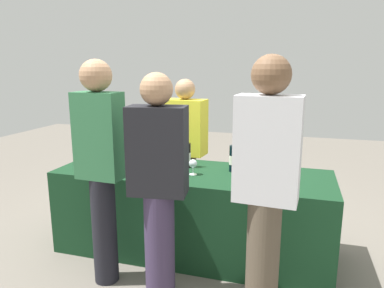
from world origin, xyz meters
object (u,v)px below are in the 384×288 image
(wine_bottle_3, at_px, (171,155))
(wine_glass_2, at_px, (193,164))
(wine_bottle_1, at_px, (139,150))
(wine_bottle_5, at_px, (234,158))
(wine_bottle_4, at_px, (187,155))
(guest_0, at_px, (101,163))
(wine_glass_0, at_px, (114,159))
(wine_glass_3, at_px, (245,170))
(guest_2, at_px, (266,185))
(server_pouring, at_px, (185,148))
(wine_glass_1, at_px, (157,161))
(wine_bottle_2, at_px, (154,151))
(guest_1, at_px, (158,182))
(wine_glass_4, at_px, (270,173))
(wine_bottle_0, at_px, (125,149))

(wine_bottle_3, height_order, wine_glass_2, wine_bottle_3)
(wine_bottle_1, height_order, wine_bottle_5, wine_bottle_5)
(wine_bottle_3, bearing_deg, wine_bottle_4, 15.49)
(wine_bottle_5, distance_m, guest_0, 1.16)
(wine_glass_0, bearing_deg, wine_glass_3, -0.57)
(guest_0, bearing_deg, guest_2, -4.20)
(wine_bottle_5, relative_size, server_pouring, 0.21)
(wine_bottle_5, height_order, guest_2, guest_2)
(guest_0, bearing_deg, wine_bottle_1, 97.41)
(wine_bottle_3, bearing_deg, wine_glass_1, -106.93)
(server_pouring, distance_m, guest_0, 1.26)
(wine_glass_3, height_order, guest_0, guest_0)
(wine_bottle_2, relative_size, wine_glass_2, 2.39)
(wine_bottle_1, xyz_separation_m, wine_bottle_5, (0.95, -0.09, 0.01))
(wine_glass_2, xyz_separation_m, guest_2, (0.67, -0.69, 0.11))
(guest_1, bearing_deg, wine_bottle_3, 96.24)
(server_pouring, bearing_deg, wine_glass_3, 140.93)
(wine_glass_0, height_order, wine_glass_4, same)
(wine_bottle_2, relative_size, wine_glass_0, 2.31)
(wine_glass_2, bearing_deg, wine_glass_1, -176.27)
(wine_glass_0, height_order, server_pouring, server_pouring)
(wine_glass_4, bearing_deg, wine_glass_1, 176.33)
(wine_glass_1, bearing_deg, wine_glass_0, -175.22)
(server_pouring, relative_size, guest_1, 0.95)
(wine_glass_1, bearing_deg, wine_bottle_1, 135.70)
(wine_glass_3, distance_m, guest_1, 0.77)
(wine_glass_0, bearing_deg, wine_glass_1, 4.78)
(wine_bottle_3, height_order, guest_0, guest_0)
(wine_glass_0, bearing_deg, wine_bottle_5, 13.74)
(wine_bottle_1, relative_size, wine_glass_4, 2.25)
(wine_bottle_1, distance_m, wine_bottle_4, 0.52)
(guest_2, bearing_deg, guest_1, 179.37)
(wine_bottle_0, xyz_separation_m, wine_glass_0, (0.05, -0.31, -0.01))
(wine_bottle_1, distance_m, server_pouring, 0.52)
(wine_bottle_4, xyz_separation_m, guest_0, (-0.43, -0.76, 0.09))
(wine_bottle_0, relative_size, wine_glass_0, 2.29)
(guest_0, bearing_deg, wine_glass_1, 68.32)
(wine_glass_0, xyz_separation_m, guest_2, (1.40, -0.64, 0.10))
(wine_glass_4, bearing_deg, wine_glass_3, 175.21)
(wine_glass_1, relative_size, wine_glass_3, 1.07)
(wine_bottle_0, height_order, wine_glass_0, wine_bottle_0)
(wine_bottle_2, bearing_deg, wine_glass_2, -29.31)
(guest_2, bearing_deg, wine_bottle_3, 141.23)
(wine_glass_0, distance_m, wine_glass_2, 0.73)
(wine_bottle_3, relative_size, wine_glass_0, 2.29)
(wine_glass_4, relative_size, guest_2, 0.08)
(wine_bottle_1, distance_m, wine_bottle_2, 0.17)
(wine_bottle_5, bearing_deg, wine_glass_4, -39.81)
(wine_bottle_4, relative_size, guest_0, 0.19)
(wine_bottle_0, relative_size, wine_glass_3, 2.41)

